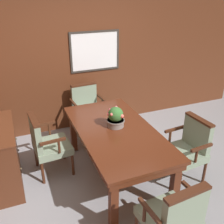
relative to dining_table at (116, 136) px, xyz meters
The scene contains 9 objects.
ground_plane 0.70m from the dining_table, 92.01° to the right, with size 14.00×14.00×0.00m, color #93969E.
wall_back 1.81m from the dining_table, 90.15° to the left, with size 7.20×0.08×2.45m.
dining_table is the anchor object (origin of this frame).
chair_left_far 1.01m from the dining_table, 153.31° to the left, with size 0.54×0.59×0.93m.
chair_head_far 1.39m from the dining_table, 89.90° to the left, with size 0.59×0.53×0.93m.
chair_right_near 1.02m from the dining_table, 24.24° to the right, with size 0.54×0.60×0.93m.
chair_head_near 1.37m from the dining_table, 88.56° to the right, with size 0.60×0.54×0.93m.
potted_plant 0.25m from the dining_table, 71.96° to the left, with size 0.25×0.25×0.29m.
sideboard_cabinet 1.60m from the dining_table, 164.27° to the left, with size 0.48×1.05×0.88m.
Camera 1 is at (-1.21, -2.66, 2.54)m, focal length 42.00 mm.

